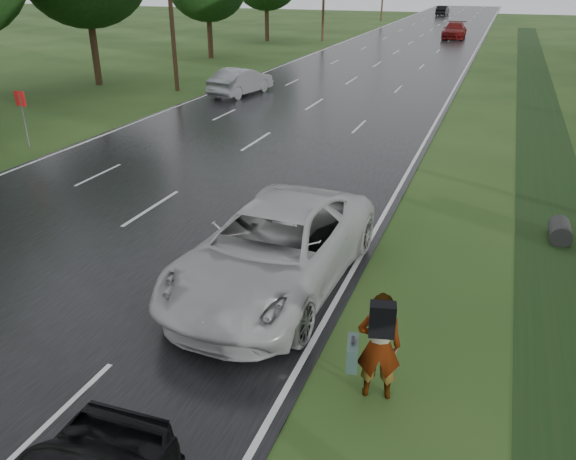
{
  "coord_description": "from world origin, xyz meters",
  "views": [
    {
      "loc": [
        9.45,
        -5.37,
        6.53
      ],
      "look_at": [
        5.44,
        5.35,
        1.3
      ],
      "focal_mm": 35.0,
      "sensor_mm": 36.0,
      "label": 1
    }
  ],
  "objects_px": {
    "silver_sedan": "(241,81)",
    "white_pickup": "(274,249)",
    "pedestrian": "(378,345)",
    "road_sign": "(22,108)"
  },
  "relations": [
    {
      "from": "silver_sedan",
      "to": "white_pickup",
      "type": "bearing_deg",
      "value": 126.54
    },
    {
      "from": "road_sign",
      "to": "pedestrian",
      "type": "height_order",
      "value": "road_sign"
    },
    {
      "from": "road_sign",
      "to": "white_pickup",
      "type": "bearing_deg",
      "value": -26.99
    },
    {
      "from": "road_sign",
      "to": "white_pickup",
      "type": "xyz_separation_m",
      "value": [
        13.75,
        -7.0,
        -0.68
      ]
    },
    {
      "from": "white_pickup",
      "to": "pedestrian",
      "type": "bearing_deg",
      "value": -41.21
    },
    {
      "from": "pedestrian",
      "to": "white_pickup",
      "type": "relative_size",
      "value": 0.3
    },
    {
      "from": "road_sign",
      "to": "pedestrian",
      "type": "distance_m",
      "value": 19.35
    },
    {
      "from": "pedestrian",
      "to": "white_pickup",
      "type": "bearing_deg",
      "value": -56.24
    },
    {
      "from": "silver_sedan",
      "to": "pedestrian",
      "type": "bearing_deg",
      "value": 129.48
    },
    {
      "from": "road_sign",
      "to": "silver_sedan",
      "type": "xyz_separation_m",
      "value": [
        3.59,
        13.08,
        -0.83
      ]
    }
  ]
}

